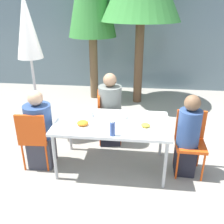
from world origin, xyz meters
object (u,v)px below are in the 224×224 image
chair_right (190,137)px  bottle (112,129)px  closed_umbrella (28,32)px  drinking_cup (91,113)px  chair_left (35,136)px  salad_bowl (122,116)px  person_left (40,132)px  chair_far (105,113)px  person_far (110,112)px  person_right (188,137)px

chair_right → bottle: size_ratio=4.51×
closed_umbrella → bottle: 2.07m
closed_umbrella → drinking_cup: closed_umbrella is taller
chair_left → salad_bowl: bearing=10.6°
person_left → salad_bowl: bearing=7.3°
chair_right → chair_far: same height
chair_left → person_left: 0.10m
person_left → closed_umbrella: closed_umbrella is taller
bottle → salad_bowl: bearing=82.0°
chair_left → person_far: size_ratio=0.72×
person_left → drinking_cup: size_ratio=13.63×
person_right → salad_bowl: (-0.91, 0.18, 0.19)m
chair_far → salad_bowl: chair_far is taller
person_left → drinking_cup: bearing=14.0°
chair_right → person_right: 0.10m
person_far → closed_umbrella: (-1.27, 0.04, 1.25)m
chair_right → chair_left: bearing=6.5°
chair_left → person_right: bearing=-0.1°
salad_bowl → person_right: bearing=-11.3°
bottle → chair_left: bearing=168.3°
person_far → person_right: bearing=48.7°
chair_right → closed_umbrella: bearing=-13.9°
chair_left → salad_bowl: size_ratio=6.02×
chair_left → person_right: (2.12, 0.12, 0.04)m
chair_right → salad_bowl: 1.00m
chair_left → drinking_cup: size_ratio=10.40×
person_left → person_right: 2.07m
chair_far → bottle: 1.17m
bottle → salad_bowl: bottle is taller
chair_far → salad_bowl: size_ratio=6.02×
chair_right → closed_umbrella: closed_umbrella is taller
person_left → person_far: person_far is taller
chair_left → chair_far: same height
chair_far → closed_umbrella: size_ratio=0.37×
person_left → person_far: (0.92, 0.75, 0.03)m
chair_far → drinking_cup: (-0.13, -0.57, 0.25)m
person_left → chair_right: bearing=-0.3°
chair_left → closed_umbrella: 1.59m
chair_right → drinking_cup: bearing=-3.0°
chair_left → person_left: person_left is taller
person_left → person_right: (2.07, 0.03, 0.03)m
chair_far → salad_bowl: 0.70m
salad_bowl → bottle: bearing=-98.0°
closed_umbrella → bottle: size_ratio=12.19×
drinking_cup → person_left: bearing=-162.7°
chair_right → person_right: (-0.05, -0.08, 0.04)m
person_left → closed_umbrella: bearing=110.4°
chair_right → person_right: person_right is taller
chair_left → chair_far: (0.88, 0.87, 0.00)m
drinking_cup → chair_left: bearing=-158.1°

